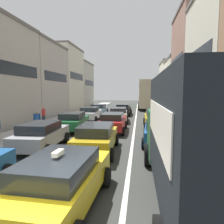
% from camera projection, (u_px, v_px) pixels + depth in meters
% --- Properties ---
extents(sidewalk_left, '(2.60, 64.00, 0.14)m').
position_uv_depth(sidewalk_left, '(66.00, 117.00, 24.86)').
color(sidewalk_left, '#ADADAD').
rests_on(sidewalk_left, ground).
extents(lane_stripe_left, '(0.16, 60.00, 0.01)m').
position_uv_depth(lane_stripe_left, '(107.00, 119.00, 24.22)').
color(lane_stripe_left, silver).
rests_on(lane_stripe_left, ground).
extents(lane_stripe_right, '(0.16, 60.00, 0.01)m').
position_uv_depth(lane_stripe_right, '(136.00, 119.00, 23.77)').
color(lane_stripe_right, silver).
rests_on(lane_stripe_right, ground).
extents(building_row_left, '(7.20, 43.90, 13.39)m').
position_uv_depth(building_row_left, '(27.00, 74.00, 25.85)').
color(building_row_left, beige).
rests_on(building_row_left, ground).
extents(building_row_right, '(7.20, 43.90, 13.14)m').
position_uv_depth(building_row_right, '(212.00, 69.00, 22.46)').
color(building_row_right, beige).
rests_on(building_row_right, ground).
extents(removalist_box_truck, '(2.74, 7.72, 3.58)m').
position_uv_depth(removalist_box_truck, '(198.00, 136.00, 5.65)').
color(removalist_box_truck, '#1E5933').
rests_on(removalist_box_truck, ground).
extents(taxi_centre_lane_front, '(2.24, 4.39, 1.66)m').
position_uv_depth(taxi_centre_lane_front, '(61.00, 180.00, 5.56)').
color(taxi_centre_lane_front, yellow).
rests_on(taxi_centre_lane_front, ground).
extents(sedan_centre_lane_second, '(2.15, 4.35, 1.49)m').
position_uv_depth(sedan_centre_lane_second, '(97.00, 137.00, 10.80)').
color(sedan_centre_lane_second, '#B29319').
rests_on(sedan_centre_lane_second, ground).
extents(wagon_left_lane_second, '(2.19, 4.36, 1.49)m').
position_uv_depth(wagon_left_lane_second, '(41.00, 135.00, 11.43)').
color(wagon_left_lane_second, gray).
rests_on(wagon_left_lane_second, ground).
extents(hatchback_centre_lane_third, '(2.06, 4.30, 1.49)m').
position_uv_depth(hatchback_centre_lane_third, '(113.00, 122.00, 16.34)').
color(hatchback_centre_lane_third, '#A51E1E').
rests_on(hatchback_centre_lane_third, ground).
extents(sedan_left_lane_third, '(2.27, 4.40, 1.49)m').
position_uv_depth(sedan_left_lane_third, '(73.00, 121.00, 16.71)').
color(sedan_left_lane_third, '#19592D').
rests_on(sedan_left_lane_third, ground).
extents(coupe_centre_lane_fourth, '(2.30, 4.41, 1.49)m').
position_uv_depth(coupe_centre_lane_fourth, '(118.00, 114.00, 21.80)').
color(coupe_centre_lane_fourth, beige).
rests_on(coupe_centre_lane_fourth, ground).
extents(sedan_left_lane_fourth, '(2.06, 4.30, 1.49)m').
position_uv_depth(sedan_left_lane_fourth, '(90.00, 113.00, 22.58)').
color(sedan_left_lane_fourth, silver).
rests_on(sedan_left_lane_fourth, ground).
extents(sedan_centre_lane_fifth, '(2.16, 4.35, 1.49)m').
position_uv_depth(sedan_centre_lane_fifth, '(123.00, 109.00, 27.65)').
color(sedan_centre_lane_fifth, black).
rests_on(sedan_centre_lane_fifth, ground).
extents(sedan_left_lane_fifth, '(2.08, 4.31, 1.49)m').
position_uv_depth(sedan_left_lane_fifth, '(99.00, 109.00, 27.41)').
color(sedan_left_lane_fifth, '#759EB7').
rests_on(sedan_left_lane_fifth, ground).
extents(sedan_right_lane_behind_truck, '(2.26, 4.40, 1.49)m').
position_uv_depth(sedan_right_lane_behind_truck, '(160.00, 131.00, 12.59)').
color(sedan_right_lane_behind_truck, '#194C8C').
rests_on(sedan_right_lane_behind_truck, ground).
extents(wagon_right_lane_far, '(2.07, 4.30, 1.49)m').
position_uv_depth(wagon_right_lane_far, '(155.00, 118.00, 18.38)').
color(wagon_right_lane_far, '#B29319').
rests_on(wagon_right_lane_far, ground).
extents(bus_mid_queue_primary, '(2.84, 10.51, 5.06)m').
position_uv_depth(bus_mid_queue_primary, '(146.00, 93.00, 36.92)').
color(bus_mid_queue_primary, '#BFB793').
rests_on(bus_mid_queue_primary, ground).
extents(bus_far_queue_secondary, '(3.15, 10.60, 2.90)m').
position_uv_depth(bus_far_queue_secondary, '(146.00, 98.00, 48.00)').
color(bus_far_queue_secondary, '#1E6033').
rests_on(bus_far_queue_secondary, ground).
extents(pedestrian_near_kerb, '(0.34, 0.53, 1.66)m').
position_uv_depth(pedestrian_near_kerb, '(44.00, 114.00, 20.46)').
color(pedestrian_near_kerb, '#262D47').
rests_on(pedestrian_near_kerb, ground).
extents(pedestrian_mid_sidewalk, '(0.44, 0.38, 1.66)m').
position_uv_depth(pedestrian_mid_sidewalk, '(37.00, 120.00, 16.46)').
color(pedestrian_mid_sidewalk, '#262D47').
rests_on(pedestrian_mid_sidewalk, ground).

